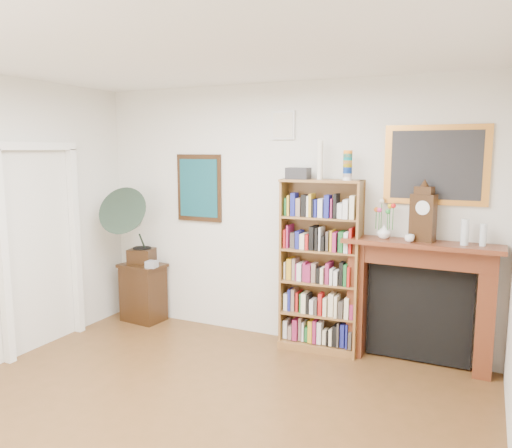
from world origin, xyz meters
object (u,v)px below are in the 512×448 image
at_px(side_cabinet, 143,292).
at_px(bottle_right, 483,235).
at_px(teacup, 409,238).
at_px(flower_vase, 384,232).
at_px(gramophone, 133,221).
at_px(mantel_clock, 423,215).
at_px(bottle_left, 465,232).
at_px(bookshelf, 320,256).
at_px(cd_stack, 152,264).
at_px(fireplace, 419,292).

bearing_deg(side_cabinet, bottle_right, 6.33).
bearing_deg(bottle_right, teacup, -173.06).
relative_size(side_cabinet, flower_vase, 5.17).
bearing_deg(gramophone, mantel_clock, -9.93).
relative_size(mantel_clock, flower_vase, 3.78).
bearing_deg(side_cabinet, bottle_left, 5.95).
distance_m(bookshelf, flower_vase, 0.70).
relative_size(bookshelf, mantel_clock, 3.98).
xyz_separation_m(mantel_clock, flower_vase, (-0.36, 0.00, -0.18)).
height_order(mantel_clock, teacup, mantel_clock).
bearing_deg(flower_vase, cd_stack, -176.43).
bearing_deg(bottle_right, flower_vase, 179.27).
bearing_deg(gramophone, cd_stack, -14.15).
height_order(fireplace, mantel_clock, mantel_clock).
height_order(side_cabinet, bottle_right, bottle_right).
bearing_deg(teacup, bottle_left, 6.04).
relative_size(bookshelf, side_cabinet, 2.91).
height_order(side_cabinet, bottle_left, bottle_left).
bearing_deg(cd_stack, side_cabinet, 155.00).
bearing_deg(flower_vase, fireplace, 6.02).
relative_size(mantel_clock, bottle_left, 2.16).
bearing_deg(bottle_right, fireplace, 174.77).
distance_m(mantel_clock, teacup, 0.25).
height_order(side_cabinet, fireplace, fireplace).
bearing_deg(cd_stack, teacup, 1.54).
bearing_deg(bottle_right, gramophone, -177.77).
relative_size(bookshelf, bottle_right, 10.34).
bearing_deg(bookshelf, cd_stack, 179.82).
relative_size(fireplace, teacup, 16.36).
bearing_deg(cd_stack, fireplace, 3.86).
distance_m(gramophone, flower_vase, 2.93).
xyz_separation_m(gramophone, cd_stack, (0.27, -0.01, -0.50)).
xyz_separation_m(fireplace, flower_vase, (-0.35, -0.04, 0.57)).
distance_m(bookshelf, bottle_left, 1.41).
relative_size(gramophone, flower_vase, 6.91).
xyz_separation_m(bookshelf, cd_stack, (-2.02, -0.14, -0.25)).
distance_m(cd_stack, mantel_clock, 3.11).
distance_m(gramophone, bottle_right, 3.81).
relative_size(fireplace, mantel_clock, 2.83).
distance_m(cd_stack, bottle_right, 3.59).
bearing_deg(bottle_left, flower_vase, 177.06).
relative_size(mantel_clock, teacup, 5.79).
distance_m(side_cabinet, bottle_right, 3.88).
height_order(gramophone, bottle_left, gramophone).
relative_size(fireplace, cd_stack, 12.24).
xyz_separation_m(fireplace, teacup, (-0.10, -0.12, 0.54)).
bearing_deg(flower_vase, teacup, -19.00).
distance_m(mantel_clock, flower_vase, 0.40).
height_order(fireplace, cd_stack, fireplace).
height_order(mantel_clock, bottle_left, mantel_clock).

